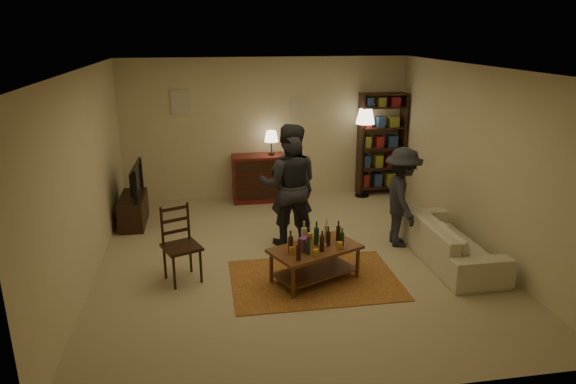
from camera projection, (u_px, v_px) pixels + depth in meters
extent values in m
plane|color=#C6B793|center=(294.00, 258.00, 7.48)|extent=(6.00, 6.00, 0.00)
plane|color=beige|center=(267.00, 129.00, 9.89)|extent=(5.50, 0.00, 5.50)
plane|color=beige|center=(85.00, 178.00, 6.64)|extent=(0.00, 6.00, 6.00)
plane|color=beige|center=(479.00, 161.00, 7.50)|extent=(0.00, 6.00, 6.00)
plane|color=beige|center=(357.00, 261.00, 4.25)|extent=(5.50, 0.00, 5.50)
plane|color=white|center=(294.00, 68.00, 6.66)|extent=(6.00, 6.00, 0.00)
cube|color=beige|center=(180.00, 102.00, 9.46)|extent=(0.35, 0.03, 0.45)
cube|color=beige|center=(298.00, 110.00, 9.86)|extent=(0.30, 0.03, 0.40)
cube|color=maroon|center=(315.00, 280.00, 6.82)|extent=(2.20, 1.50, 0.01)
cube|color=brown|center=(315.00, 249.00, 6.69)|extent=(1.31, 1.05, 0.04)
cube|color=brown|center=(315.00, 272.00, 6.79)|extent=(1.18, 0.92, 0.02)
cylinder|color=brown|center=(293.00, 283.00, 6.28)|extent=(0.05, 0.05, 0.43)
cylinder|color=brown|center=(358.00, 263.00, 6.83)|extent=(0.05, 0.05, 0.43)
cylinder|color=brown|center=(271.00, 268.00, 6.69)|extent=(0.05, 0.05, 0.43)
cylinder|color=brown|center=(334.00, 250.00, 7.23)|extent=(0.05, 0.05, 0.43)
cylinder|color=gold|center=(292.00, 250.00, 6.47)|extent=(0.07, 0.07, 0.10)
cylinder|color=gold|center=(316.00, 253.00, 6.41)|extent=(0.07, 0.07, 0.09)
cylinder|color=gold|center=(310.00, 237.00, 6.88)|extent=(0.07, 0.07, 0.11)
cylinder|color=gold|center=(340.00, 245.00, 6.63)|extent=(0.07, 0.07, 0.09)
cube|color=#7A3490|center=(303.00, 244.00, 6.57)|extent=(0.16, 0.16, 0.18)
cylinder|color=gray|center=(323.00, 245.00, 6.72)|extent=(0.12, 0.12, 0.03)
cube|color=black|center=(181.00, 247.00, 6.68)|extent=(0.58, 0.58, 0.04)
cylinder|color=black|center=(174.00, 273.00, 6.51)|extent=(0.04, 0.04, 0.47)
cylinder|color=black|center=(201.00, 266.00, 6.70)|extent=(0.04, 0.04, 0.47)
cylinder|color=black|center=(165.00, 262.00, 6.81)|extent=(0.04, 0.04, 0.47)
cylinder|color=black|center=(191.00, 256.00, 6.99)|extent=(0.04, 0.04, 0.47)
cube|color=black|center=(175.00, 222.00, 6.74)|extent=(0.35, 0.16, 0.53)
cube|color=black|center=(133.00, 210.00, 8.71)|extent=(0.40, 1.00, 0.50)
imported|color=black|center=(132.00, 180.00, 8.56)|extent=(0.13, 0.97, 0.56)
cube|color=maroon|center=(259.00, 178.00, 9.87)|extent=(1.00, 0.48, 0.90)
cube|color=black|center=(261.00, 193.00, 9.70)|extent=(0.92, 0.02, 0.22)
cube|color=black|center=(260.00, 180.00, 9.63)|extent=(0.92, 0.02, 0.22)
cube|color=black|center=(260.00, 167.00, 9.55)|extent=(0.92, 0.02, 0.22)
cylinder|color=black|center=(271.00, 154.00, 9.77)|extent=(0.12, 0.12, 0.04)
cylinder|color=black|center=(271.00, 147.00, 9.73)|extent=(0.02, 0.02, 0.22)
cone|color=#FFE5B2|center=(271.00, 136.00, 9.66)|extent=(0.26, 0.26, 0.20)
cube|color=black|center=(360.00, 146.00, 10.07)|extent=(0.04, 0.34, 2.00)
cube|color=black|center=(402.00, 144.00, 10.21)|extent=(0.04, 0.34, 2.00)
cube|color=black|center=(379.00, 186.00, 10.40)|extent=(0.90, 0.34, 0.03)
cube|color=black|center=(380.00, 167.00, 10.28)|extent=(0.90, 0.34, 0.03)
cube|color=black|center=(381.00, 147.00, 10.16)|extent=(0.90, 0.34, 0.03)
cube|color=black|center=(382.00, 127.00, 10.04)|extent=(0.90, 0.34, 0.03)
cube|color=black|center=(383.00, 107.00, 9.91)|extent=(0.90, 0.34, 0.03)
cube|color=black|center=(384.00, 94.00, 9.84)|extent=(0.90, 0.34, 0.03)
cube|color=maroon|center=(365.00, 180.00, 10.31)|extent=(0.12, 0.22, 0.26)
cube|color=navy|center=(377.00, 179.00, 10.35)|extent=(0.15, 0.22, 0.26)
cube|color=olive|center=(390.00, 179.00, 10.39)|extent=(0.18, 0.22, 0.26)
cube|color=navy|center=(366.00, 161.00, 10.19)|extent=(0.12, 0.22, 0.24)
cube|color=olive|center=(378.00, 161.00, 10.23)|extent=(0.15, 0.22, 0.24)
cube|color=maroon|center=(391.00, 160.00, 10.27)|extent=(0.18, 0.22, 0.24)
cube|color=olive|center=(367.00, 142.00, 10.07)|extent=(0.12, 0.22, 0.22)
cube|color=maroon|center=(379.00, 141.00, 10.11)|extent=(0.15, 0.22, 0.22)
cube|color=navy|center=(392.00, 141.00, 10.15)|extent=(0.18, 0.22, 0.22)
cube|color=maroon|center=(368.00, 122.00, 9.95)|extent=(0.12, 0.22, 0.20)
cube|color=navy|center=(380.00, 122.00, 9.99)|extent=(0.15, 0.22, 0.20)
cube|color=olive|center=(393.00, 121.00, 10.04)|extent=(0.18, 0.22, 0.20)
cube|color=navy|center=(369.00, 102.00, 9.84)|extent=(0.12, 0.22, 0.18)
cube|color=olive|center=(381.00, 102.00, 9.87)|extent=(0.15, 0.22, 0.18)
cube|color=maroon|center=(394.00, 101.00, 9.92)|extent=(0.18, 0.22, 0.18)
cylinder|color=black|center=(362.00, 195.00, 10.26)|extent=(0.28, 0.28, 0.03)
cylinder|color=black|center=(364.00, 158.00, 10.03)|extent=(0.03, 0.03, 1.55)
cone|color=#FFE5B2|center=(365.00, 116.00, 9.78)|extent=(0.36, 0.36, 0.28)
imported|color=beige|center=(449.00, 240.00, 7.36)|extent=(0.81, 2.08, 0.61)
imported|color=#23242A|center=(291.00, 190.00, 7.70)|extent=(0.74, 0.61, 1.75)
imported|color=#24252B|center=(289.00, 186.00, 7.72)|extent=(1.03, 0.87, 1.88)
imported|color=#24252C|center=(402.00, 197.00, 7.74)|extent=(0.68, 1.05, 1.53)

